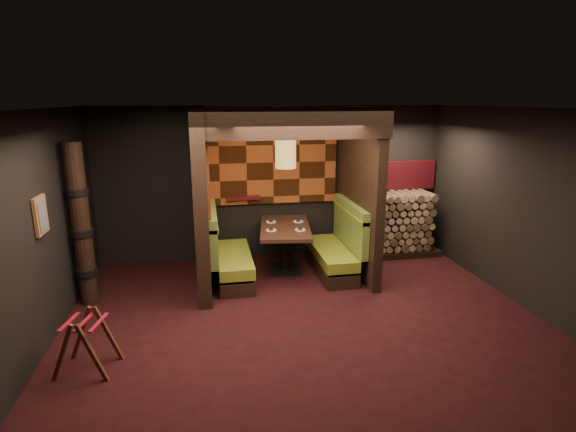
{
  "coord_description": "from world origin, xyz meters",
  "views": [
    {
      "loc": [
        -1.25,
        -5.52,
        2.97
      ],
      "look_at": [
        0.0,
        1.3,
        1.15
      ],
      "focal_mm": 28.0,
      "sensor_mm": 36.0,
      "label": 1
    }
  ],
  "objects_px": {
    "luggage_rack": "(86,340)",
    "firewood_stack": "(394,224)",
    "totem_column": "(82,227)",
    "booth_bench_left": "(228,257)",
    "dining_table": "(285,239)",
    "booth_bench_right": "(337,250)",
    "pendant_lamp": "(286,154)"
  },
  "relations": [
    {
      "from": "luggage_rack",
      "to": "firewood_stack",
      "type": "bearing_deg",
      "value": 31.69
    },
    {
      "from": "booth_bench_left",
      "to": "dining_table",
      "type": "relative_size",
      "value": 0.96
    },
    {
      "from": "totem_column",
      "to": "dining_table",
      "type": "bearing_deg",
      "value": 13.84
    },
    {
      "from": "totem_column",
      "to": "firewood_stack",
      "type": "relative_size",
      "value": 1.39
    },
    {
      "from": "luggage_rack",
      "to": "firewood_stack",
      "type": "relative_size",
      "value": 0.43
    },
    {
      "from": "dining_table",
      "to": "firewood_stack",
      "type": "relative_size",
      "value": 0.96
    },
    {
      "from": "booth_bench_right",
      "to": "dining_table",
      "type": "bearing_deg",
      "value": 166.3
    },
    {
      "from": "booth_bench_left",
      "to": "dining_table",
      "type": "xyz_separation_m",
      "value": [
        1.01,
        0.21,
        0.18
      ]
    },
    {
      "from": "booth_bench_left",
      "to": "luggage_rack",
      "type": "bearing_deg",
      "value": -125.79
    },
    {
      "from": "pendant_lamp",
      "to": "luggage_rack",
      "type": "bearing_deg",
      "value": -137.13
    },
    {
      "from": "booth_bench_right",
      "to": "totem_column",
      "type": "relative_size",
      "value": 0.67
    },
    {
      "from": "pendant_lamp",
      "to": "firewood_stack",
      "type": "distance_m",
      "value": 2.72
    },
    {
      "from": "pendant_lamp",
      "to": "totem_column",
      "type": "height_order",
      "value": "pendant_lamp"
    },
    {
      "from": "pendant_lamp",
      "to": "firewood_stack",
      "type": "bearing_deg",
      "value": 13.49
    },
    {
      "from": "booth_bench_left",
      "to": "firewood_stack",
      "type": "distance_m",
      "value": 3.33
    },
    {
      "from": "booth_bench_left",
      "to": "firewood_stack",
      "type": "height_order",
      "value": "firewood_stack"
    },
    {
      "from": "booth_bench_left",
      "to": "booth_bench_right",
      "type": "distance_m",
      "value": 1.89
    },
    {
      "from": "firewood_stack",
      "to": "booth_bench_right",
      "type": "bearing_deg",
      "value": -152.65
    },
    {
      "from": "luggage_rack",
      "to": "totem_column",
      "type": "xyz_separation_m",
      "value": [
        -0.39,
        1.8,
        0.83
      ]
    },
    {
      "from": "dining_table",
      "to": "firewood_stack",
      "type": "height_order",
      "value": "firewood_stack"
    },
    {
      "from": "dining_table",
      "to": "totem_column",
      "type": "height_order",
      "value": "totem_column"
    },
    {
      "from": "totem_column",
      "to": "firewood_stack",
      "type": "height_order",
      "value": "totem_column"
    },
    {
      "from": "booth_bench_left",
      "to": "pendant_lamp",
      "type": "relative_size",
      "value": 1.59
    },
    {
      "from": "booth_bench_left",
      "to": "luggage_rack",
      "type": "distance_m",
      "value": 2.9
    },
    {
      "from": "firewood_stack",
      "to": "totem_column",
      "type": "bearing_deg",
      "value": -166.81
    },
    {
      "from": "dining_table",
      "to": "firewood_stack",
      "type": "xyz_separation_m",
      "value": [
        2.23,
        0.49,
        0.03
      ]
    },
    {
      "from": "dining_table",
      "to": "firewood_stack",
      "type": "distance_m",
      "value": 2.29
    },
    {
      "from": "booth_bench_left",
      "to": "booth_bench_right",
      "type": "relative_size",
      "value": 1.0
    },
    {
      "from": "totem_column",
      "to": "firewood_stack",
      "type": "bearing_deg",
      "value": 13.19
    },
    {
      "from": "firewood_stack",
      "to": "luggage_rack",
      "type": "bearing_deg",
      "value": -148.31
    },
    {
      "from": "booth_bench_right",
      "to": "totem_column",
      "type": "height_order",
      "value": "totem_column"
    },
    {
      "from": "firewood_stack",
      "to": "pendant_lamp",
      "type": "bearing_deg",
      "value": -166.51
    }
  ]
}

